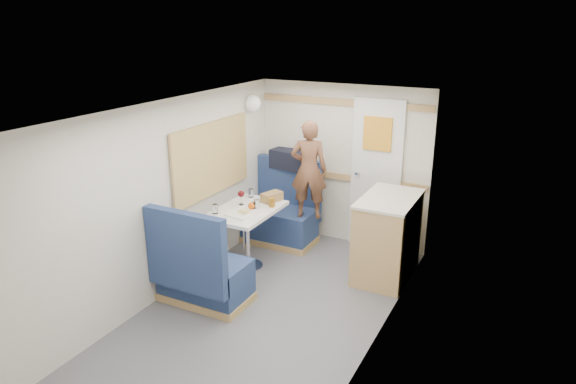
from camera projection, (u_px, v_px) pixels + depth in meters
The scene contains 28 objects.
floor at pixel (251, 325), 4.81m from camera, with size 4.50×4.50×0.00m, color #515156.
ceiling at pixel (246, 113), 4.17m from camera, with size 4.50×4.50×0.00m, color silver.
wall_back at pixel (342, 165), 6.39m from camera, with size 2.20×0.02×2.00m, color silver.
wall_left at pixel (151, 207), 4.96m from camera, with size 0.02×4.50×2.00m, color silver.
wall_right at pixel (369, 251), 4.02m from camera, with size 0.02×4.50×2.00m, color silver.
oak_trim_low at pixel (341, 177), 6.42m from camera, with size 2.15×0.02×0.08m, color #AA8C4D.
oak_trim_high at pixel (344, 102), 6.12m from camera, with size 2.15×0.02×0.08m, color #AA8C4D.
side_window at pixel (212, 158), 5.72m from camera, with size 0.04×1.30×0.72m, color gray.
rear_door at pixel (376, 172), 6.18m from camera, with size 0.62×0.12×1.86m.
dinette_table at pixel (246, 222), 5.75m from camera, with size 0.62×0.92×0.72m.
bench_far at pixel (282, 219), 6.57m from camera, with size 0.90×0.59×1.05m.
bench_near at pixel (202, 276), 5.11m from camera, with size 0.90×0.59×1.05m.
ledge at pixel (291, 170), 6.60m from camera, with size 0.90×0.14×0.04m, color #AA8C4D.
dome_light at pixel (253, 103), 6.26m from camera, with size 0.20×0.20×0.20m, color white.
galley_counter at pixel (387, 236), 5.62m from camera, with size 0.57×0.92×0.92m.
person at pixel (309, 170), 6.04m from camera, with size 0.43×0.28×1.18m, color brown.
duffel_bag at pixel (290, 159), 6.56m from camera, with size 0.50×0.24×0.24m, color black.
tray at pixel (245, 213), 5.57m from camera, with size 0.28×0.36×0.02m, color white.
orange_fruit at pixel (251, 206), 5.64m from camera, with size 0.07×0.07×0.07m, color #DC4B09.
cheese_block at pixel (244, 211), 5.53m from camera, with size 0.11×0.07×0.04m, color #EBD788.
wine_glass at pixel (241, 194), 5.80m from camera, with size 0.08×0.08×0.17m.
tumbler_left at pixel (215, 209), 5.56m from camera, with size 0.06×0.06×0.10m, color silver.
tumbler_mid at pixel (251, 193), 6.07m from camera, with size 0.06×0.06×0.10m, color silver.
tumbler_right at pixel (257, 205), 5.67m from camera, with size 0.07×0.07×0.11m, color white.
beer_glass at pixel (272, 202), 5.76m from camera, with size 0.07×0.07×0.11m, color #8E5814.
pepper_grinder at pixel (254, 206), 5.66m from camera, with size 0.03×0.03×0.09m, color black.
salt_grinder at pixel (252, 204), 5.72m from camera, with size 0.04×0.04×0.10m, color white.
bread_loaf at pixel (272, 197), 5.94m from camera, with size 0.14×0.25×0.10m, color brown.
Camera 1 is at (2.19, -3.55, 2.73)m, focal length 32.00 mm.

